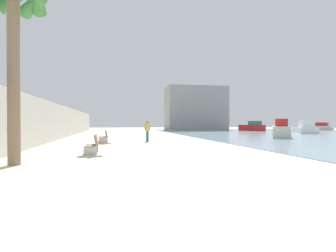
{
  "coord_description": "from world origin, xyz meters",
  "views": [
    {
      "loc": [
        -2.27,
        -10.64,
        1.58
      ],
      "look_at": [
        2.5,
        14.63,
        1.26
      ],
      "focal_mm": 30.92,
      "sensor_mm": 36.0,
      "label": 1
    }
  ],
  "objects": [
    {
      "name": "ground_plane",
      "position": [
        0.0,
        18.0,
        0.0
      ],
      "size": [
        120.0,
        120.0,
        0.0
      ],
      "primitive_type": "plane",
      "color": "beige"
    },
    {
      "name": "seawall",
      "position": [
        -7.5,
        18.0,
        1.61
      ],
      "size": [
        0.8,
        64.0,
        3.21
      ],
      "primitive_type": "cube",
      "color": "#ADAAA3",
      "rests_on": "ground"
    },
    {
      "name": "palm_tree",
      "position": [
        -5.85,
        0.88,
        5.66
      ],
      "size": [
        2.98,
        2.99,
        7.3
      ],
      "color": "#7A6651",
      "rests_on": "ground"
    },
    {
      "name": "bench_near",
      "position": [
        -3.3,
        3.83,
        0.23
      ],
      "size": [
        1.12,
        2.11,
        0.98
      ],
      "color": "#ADAAA3",
      "rests_on": "ground"
    },
    {
      "name": "bench_far",
      "position": [
        -3.02,
        11.7,
        0.23
      ],
      "size": [
        1.26,
        2.18,
        0.98
      ],
      "color": "#ADAAA3",
      "rests_on": "ground"
    },
    {
      "name": "person_walking",
      "position": [
        0.45,
        12.91,
        1.01
      ],
      "size": [
        0.5,
        0.28,
        1.73
      ],
      "color": "teal",
      "rests_on": "ground"
    },
    {
      "name": "boat_far_left",
      "position": [
        22.72,
        38.52,
        0.74
      ],
      "size": [
        3.15,
        5.53,
        1.81
      ],
      "color": "red",
      "rests_on": "water_bay"
    },
    {
      "name": "boat_nearest",
      "position": [
        24.21,
        25.65,
        0.7
      ],
      "size": [
        3.65,
        4.92,
        1.8
      ],
      "color": "white",
      "rests_on": "water_bay"
    },
    {
      "name": "boat_mid_bay",
      "position": [
        14.96,
        16.86,
        0.77
      ],
      "size": [
        5.11,
        7.08,
        1.9
      ],
      "color": "beige",
      "rests_on": "water_bay"
    },
    {
      "name": "boat_far_right",
      "position": [
        37.79,
        41.38,
        0.62
      ],
      "size": [
        5.57,
        6.98,
        1.52
      ],
      "color": "beige",
      "rests_on": "water_bay"
    },
    {
      "name": "harbor_building",
      "position": [
        14.17,
        46.0,
        4.39
      ],
      "size": [
        12.0,
        6.0,
        8.78
      ],
      "primitive_type": "cube",
      "color": "gray",
      "rests_on": "ground"
    }
  ]
}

